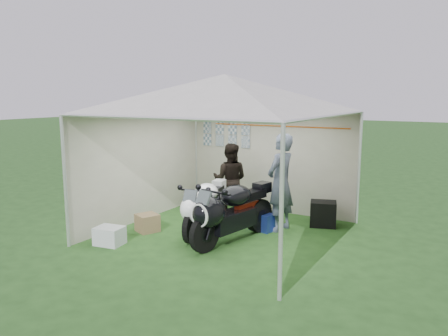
{
  "coord_description": "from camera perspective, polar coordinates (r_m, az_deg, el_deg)",
  "views": [
    {
      "loc": [
        4.07,
        -6.93,
        2.63
      ],
      "look_at": [
        -0.22,
        0.35,
        1.21
      ],
      "focal_mm": 35.0,
      "sensor_mm": 36.0,
      "label": 1
    }
  ],
  "objects": [
    {
      "name": "motorcycle_white",
      "position": [
        8.35,
        -2.72,
        -4.95
      ],
      "size": [
        0.67,
        1.96,
        0.97
      ],
      "rotation": [
        0.0,
        0.0,
        0.19
      ],
      "color": "black",
      "rests_on": "ground"
    },
    {
      "name": "equipment_box",
      "position": [
        9.09,
        12.82,
        -5.85
      ],
      "size": [
        0.61,
        0.54,
        0.51
      ],
      "primitive_type": "cube",
      "rotation": [
        0.0,
        0.0,
        0.31
      ],
      "color": "black",
      "rests_on": "ground"
    },
    {
      "name": "ground",
      "position": [
        8.46,
        0.08,
        -8.57
      ],
      "size": [
        80.0,
        80.0,
        0.0
      ],
      "primitive_type": "plane",
      "color": "#22481B",
      "rests_on": "ground"
    },
    {
      "name": "canopy_tent",
      "position": [
        8.07,
        0.2,
        9.15
      ],
      "size": [
        5.66,
        5.66,
        3.0
      ],
      "color": "silver",
      "rests_on": "ground"
    },
    {
      "name": "motorcycle_black",
      "position": [
        7.79,
        0.72,
        -5.61
      ],
      "size": [
        0.73,
        2.15,
        1.07
      ],
      "rotation": [
        0.0,
        0.0,
        -0.19
      ],
      "color": "black",
      "rests_on": "ground"
    },
    {
      "name": "crate_0",
      "position": [
        8.09,
        -14.72,
        -8.56
      ],
      "size": [
        0.53,
        0.44,
        0.32
      ],
      "primitive_type": "cube",
      "rotation": [
        0.0,
        0.0,
        0.16
      ],
      "color": "silver",
      "rests_on": "ground"
    },
    {
      "name": "crate_1",
      "position": [
        8.68,
        -9.97,
        -7.06
      ],
      "size": [
        0.5,
        0.5,
        0.34
      ],
      "primitive_type": "cube",
      "rotation": [
        0.0,
        0.0,
        -0.4
      ],
      "color": "brown",
      "rests_on": "ground"
    },
    {
      "name": "person_dark_jacket",
      "position": [
        9.57,
        0.79,
        -1.5
      ],
      "size": [
        0.93,
        0.82,
        1.59
      ],
      "primitive_type": "imported",
      "rotation": [
        0.0,
        0.0,
        3.46
      ],
      "color": "black",
      "rests_on": "ground"
    },
    {
      "name": "paddock_stand",
      "position": [
        8.65,
        4.99,
        -7.0
      ],
      "size": [
        0.5,
        0.37,
        0.34
      ],
      "primitive_type": "cube",
      "rotation": [
        0.0,
        0.0,
        -0.19
      ],
      "color": "#253FAB",
      "rests_on": "ground"
    },
    {
      "name": "person_blue_jacket",
      "position": [
        8.52,
        7.39,
        -1.89
      ],
      "size": [
        0.57,
        0.76,
        1.91
      ],
      "primitive_type": "imported",
      "rotation": [
        0.0,
        0.0,
        -1.74
      ],
      "color": "slate",
      "rests_on": "ground"
    }
  ]
}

